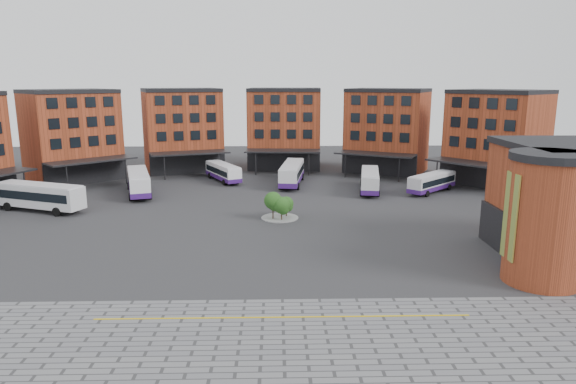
{
  "coord_description": "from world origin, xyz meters",
  "views": [
    {
      "loc": [
        1.56,
        -46.77,
        16.09
      ],
      "look_at": [
        2.89,
        8.3,
        4.0
      ],
      "focal_mm": 32.0,
      "sensor_mm": 36.0,
      "label": 1
    }
  ],
  "objects_px": {
    "bus_c": "(223,172)",
    "bus_e": "(370,180)",
    "bus_d": "(292,173)",
    "tree_island": "(280,205)",
    "bus_a": "(39,195)",
    "bus_b": "(139,182)",
    "bus_f": "(432,182)",
    "blue_car": "(527,261)"
  },
  "relations": [
    {
      "from": "bus_d",
      "to": "bus_e",
      "type": "xyz_separation_m",
      "value": [
        11.31,
        -5.12,
        -0.17
      ]
    },
    {
      "from": "bus_b",
      "to": "bus_c",
      "type": "bearing_deg",
      "value": 23.43
    },
    {
      "from": "bus_b",
      "to": "bus_f",
      "type": "distance_m",
      "value": 42.37
    },
    {
      "from": "tree_island",
      "to": "bus_d",
      "type": "xyz_separation_m",
      "value": [
        2.07,
        20.39,
        0.09
      ]
    },
    {
      "from": "blue_car",
      "to": "bus_f",
      "type": "bearing_deg",
      "value": 42.47
    },
    {
      "from": "bus_d",
      "to": "bus_e",
      "type": "height_order",
      "value": "bus_d"
    },
    {
      "from": "bus_d",
      "to": "bus_a",
      "type": "bearing_deg",
      "value": -145.93
    },
    {
      "from": "bus_a",
      "to": "bus_b",
      "type": "distance_m",
      "value": 13.59
    },
    {
      "from": "bus_b",
      "to": "bus_c",
      "type": "relative_size",
      "value": 1.21
    },
    {
      "from": "tree_island",
      "to": "bus_c",
      "type": "height_order",
      "value": "tree_island"
    },
    {
      "from": "bus_b",
      "to": "bus_c",
      "type": "height_order",
      "value": "bus_b"
    },
    {
      "from": "bus_d",
      "to": "blue_car",
      "type": "xyz_separation_m",
      "value": [
        19.41,
        -36.76,
        -1.22
      ]
    },
    {
      "from": "bus_b",
      "to": "bus_f",
      "type": "height_order",
      "value": "bus_b"
    },
    {
      "from": "bus_c",
      "to": "bus_f",
      "type": "height_order",
      "value": "bus_c"
    },
    {
      "from": "bus_c",
      "to": "bus_f",
      "type": "bearing_deg",
      "value": -43.77
    },
    {
      "from": "bus_b",
      "to": "bus_e",
      "type": "bearing_deg",
      "value": -14.95
    },
    {
      "from": "bus_b",
      "to": "bus_d",
      "type": "xyz_separation_m",
      "value": [
        22.13,
        6.35,
        0.02
      ]
    },
    {
      "from": "bus_b",
      "to": "bus_a",
      "type": "bearing_deg",
      "value": -153.71
    },
    {
      "from": "bus_f",
      "to": "blue_car",
      "type": "relative_size",
      "value": 2.34
    },
    {
      "from": "bus_b",
      "to": "bus_c",
      "type": "distance_m",
      "value": 14.6
    },
    {
      "from": "bus_b",
      "to": "bus_c",
      "type": "xyz_separation_m",
      "value": [
        11.1,
        9.48,
        -0.28
      ]
    },
    {
      "from": "bus_b",
      "to": "bus_e",
      "type": "relative_size",
      "value": 1.09
    },
    {
      "from": "bus_e",
      "to": "bus_d",
      "type": "bearing_deg",
      "value": 165.53
    },
    {
      "from": "bus_d",
      "to": "blue_car",
      "type": "relative_size",
      "value": 3.29
    },
    {
      "from": "bus_a",
      "to": "bus_b",
      "type": "relative_size",
      "value": 1.01
    },
    {
      "from": "bus_a",
      "to": "bus_e",
      "type": "distance_m",
      "value": 44.6
    },
    {
      "from": "tree_island",
      "to": "bus_a",
      "type": "distance_m",
      "value": 30.32
    },
    {
      "from": "bus_e",
      "to": "bus_f",
      "type": "distance_m",
      "value": 8.97
    },
    {
      "from": "tree_island",
      "to": "bus_e",
      "type": "height_order",
      "value": "tree_island"
    },
    {
      "from": "tree_island",
      "to": "bus_f",
      "type": "xyz_separation_m",
      "value": [
        22.3,
        14.27,
        -0.23
      ]
    },
    {
      "from": "bus_a",
      "to": "bus_e",
      "type": "height_order",
      "value": "bus_a"
    },
    {
      "from": "bus_b",
      "to": "bus_e",
      "type": "xyz_separation_m",
      "value": [
        33.45,
        1.23,
        -0.15
      ]
    },
    {
      "from": "bus_c",
      "to": "bus_e",
      "type": "height_order",
      "value": "bus_e"
    },
    {
      "from": "tree_island",
      "to": "bus_d",
      "type": "relative_size",
      "value": 0.36
    },
    {
      "from": "bus_d",
      "to": "bus_e",
      "type": "bearing_deg",
      "value": -16.39
    },
    {
      "from": "bus_f",
      "to": "blue_car",
      "type": "xyz_separation_m",
      "value": [
        -0.82,
        -30.64,
        -0.89
      ]
    },
    {
      "from": "bus_e",
      "to": "blue_car",
      "type": "relative_size",
      "value": 2.99
    },
    {
      "from": "bus_f",
      "to": "bus_e",
      "type": "bearing_deg",
      "value": -139.9
    },
    {
      "from": "tree_island",
      "to": "bus_a",
      "type": "bearing_deg",
      "value": 171.06
    },
    {
      "from": "bus_b",
      "to": "bus_d",
      "type": "bearing_deg",
      "value": -1.04
    },
    {
      "from": "bus_c",
      "to": "bus_a",
      "type": "bearing_deg",
      "value": -165.43
    },
    {
      "from": "tree_island",
      "to": "bus_d",
      "type": "distance_m",
      "value": 20.5
    }
  ]
}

